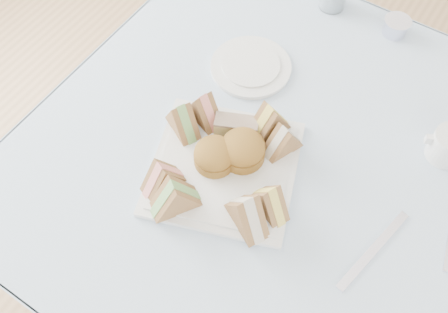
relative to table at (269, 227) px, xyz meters
The scene contains 18 objects.
floor 0.37m from the table, ahead, with size 4.00×4.00×0.00m, color #9E7751.
table is the anchor object (origin of this frame).
tablecloth 0.37m from the table, ahead, with size 1.02×1.02×0.01m, color #B9D4F9.
serving_plate 0.40m from the table, 130.50° to the right, with size 0.28×0.28×0.01m, color silver.
sandwich_fl_a 0.49m from the table, 128.96° to the right, with size 0.09×0.04×0.08m, color olive, non-canonical shape.
sandwich_fl_b 0.49m from the table, 117.25° to the right, with size 0.10×0.04×0.09m, color olive, non-canonical shape.
sandwich_fr_a 0.45m from the table, 72.56° to the right, with size 0.08×0.04×0.07m, color olive, non-canonical shape.
sandwich_fr_b 0.46m from the table, 84.18° to the right, with size 0.10×0.05×0.09m, color olive, non-canonical shape.
sandwich_bl_a 0.48m from the table, 162.07° to the right, with size 0.09×0.04×0.08m, color olive, non-canonical shape.
sandwich_bl_b 0.46m from the table, behind, with size 0.09×0.04×0.08m, color olive, non-canonical shape.
sandwich_br_a 0.43m from the table, 149.08° to the left, with size 0.08×0.04×0.07m, color olive, non-canonical shape.
sandwich_br_b 0.43m from the table, 153.72° to the left, with size 0.09×0.04×0.08m, color olive, non-canonical shape.
scone_left 0.44m from the table, 136.42° to the right, with size 0.08×0.08×0.06m, color brown.
scone_right 0.43m from the table, 137.99° to the right, with size 0.09×0.09×0.06m, color brown.
pastry_slice 0.42m from the table, behind, with size 0.09×0.04×0.04m, color #D3BE77.
side_plate 0.45m from the table, 137.31° to the left, with size 0.18×0.18×0.01m, color silver.
tea_strainer 0.60m from the table, 83.06° to the left, with size 0.06×0.06×0.04m, color silver.
knife 0.46m from the table, 20.40° to the right, with size 0.02×0.20×0.00m, color silver.
Camera 1 is at (0.19, -0.51, 1.62)m, focal length 40.00 mm.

